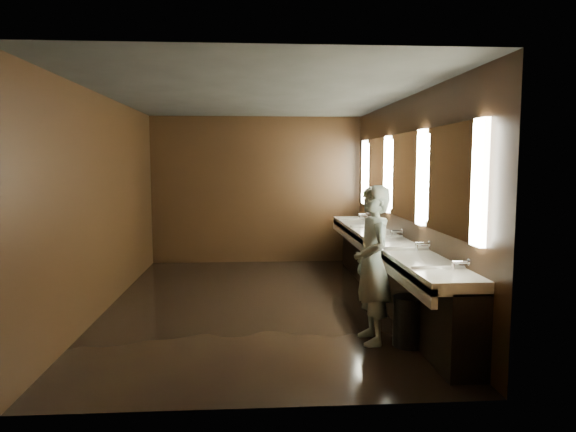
% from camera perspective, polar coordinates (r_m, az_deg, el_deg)
% --- Properties ---
extents(floor, '(6.00, 6.00, 0.00)m').
position_cam_1_polar(floor, '(7.14, -3.31, -9.72)').
color(floor, black).
rests_on(floor, ground).
extents(ceiling, '(4.00, 6.00, 0.02)m').
position_cam_1_polar(ceiling, '(6.93, -3.45, 13.17)').
color(ceiling, '#2D2D2B').
rests_on(ceiling, wall_back).
extents(wall_back, '(4.00, 0.02, 2.80)m').
position_cam_1_polar(wall_back, '(9.89, -3.51, 2.90)').
color(wall_back, black).
rests_on(wall_back, floor).
extents(wall_front, '(4.00, 0.02, 2.80)m').
position_cam_1_polar(wall_front, '(3.91, -3.03, -1.85)').
color(wall_front, black).
rests_on(wall_front, floor).
extents(wall_left, '(0.02, 6.00, 2.80)m').
position_cam_1_polar(wall_left, '(7.16, -19.59, 1.38)').
color(wall_left, black).
rests_on(wall_left, floor).
extents(wall_right, '(0.02, 6.00, 2.80)m').
position_cam_1_polar(wall_right, '(7.19, 12.77, 1.60)').
color(wall_right, black).
rests_on(wall_right, floor).
extents(sink_counter, '(0.55, 5.40, 1.01)m').
position_cam_1_polar(sink_counter, '(7.26, 11.04, -5.53)').
color(sink_counter, black).
rests_on(sink_counter, floor).
extents(mirror_band, '(0.06, 5.03, 1.15)m').
position_cam_1_polar(mirror_band, '(7.17, 12.69, 4.39)').
color(mirror_band, white).
rests_on(mirror_band, wall_right).
extents(person, '(0.46, 0.65, 1.69)m').
position_cam_1_polar(person, '(5.57, 9.35, -5.34)').
color(person, '#8AC9CE').
rests_on(person, floor).
extents(trash_bin, '(0.42, 0.42, 0.53)m').
position_cam_1_polar(trash_bin, '(5.67, 13.30, -11.29)').
color(trash_bin, black).
rests_on(trash_bin, floor).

